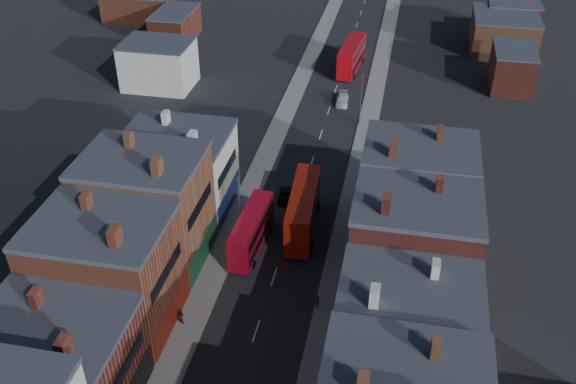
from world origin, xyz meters
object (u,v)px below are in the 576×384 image
at_px(bus_0, 252,230).
at_px(bus_1, 303,209).
at_px(ped_1, 181,316).
at_px(bus_2, 351,56).
at_px(car_2, 285,196).
at_px(ped_3, 317,302).
at_px(car_3, 342,100).

height_order(bus_0, bus_1, bus_1).
bearing_deg(ped_1, bus_2, -81.33).
height_order(bus_2, car_2, bus_2).
relative_size(car_2, ped_1, 2.39).
bearing_deg(ped_1, ped_3, -143.82).
distance_m(bus_0, ped_1, 13.40).
xyz_separation_m(bus_0, ped_3, (8.80, -8.19, -1.49)).
distance_m(ped_1, ped_3, 13.52).
height_order(bus_2, ped_3, bus_2).
bearing_deg(bus_1, ped_3, -76.62).
height_order(bus_1, car_3, bus_1).
distance_m(bus_0, bus_1, 6.76).
distance_m(bus_0, car_2, 10.44).
bearing_deg(bus_1, car_2, 117.14).
bearing_deg(ped_3, bus_1, 32.42).
bearing_deg(ped_1, car_3, -83.60).
distance_m(bus_1, ped_3, 13.41).
height_order(bus_1, ped_3, bus_1).
bearing_deg(car_3, bus_2, 87.34).
relative_size(bus_0, car_2, 2.69).
relative_size(ped_1, ped_3, 1.03).
bearing_deg(ped_3, bus_2, 19.39).
bearing_deg(bus_0, ped_1, -104.31).
bearing_deg(car_3, bus_1, -94.00).
distance_m(car_2, ped_1, 23.55).
relative_size(bus_2, ped_1, 7.40).
relative_size(bus_0, ped_3, 6.59).
relative_size(bus_1, bus_2, 1.03).
height_order(bus_0, ped_3, bus_0).
bearing_deg(bus_2, ped_1, -92.43).
xyz_separation_m(bus_1, ped_3, (3.80, -12.71, -1.94)).
bearing_deg(bus_0, car_2, 83.28).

